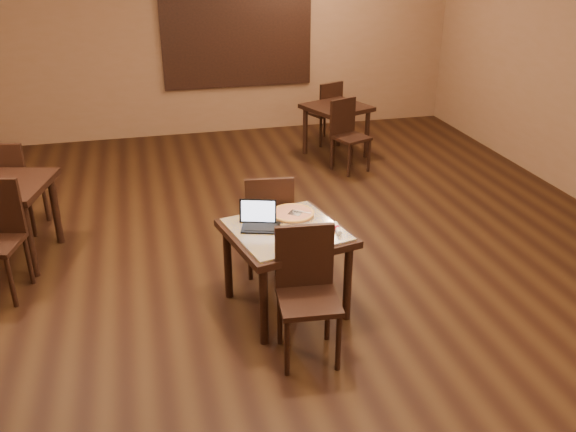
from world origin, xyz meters
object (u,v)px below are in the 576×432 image
object	(u,v)px
tiled_table	(286,240)
other_table_a_chair_far	(326,109)
laptop	(259,220)
pizza_pan	(293,215)
other_table_a	(336,114)
chair_main_far	(269,219)
other_table_a_chair_near	(347,131)
chair_main_near	(307,285)
other_table_b_chair_far	(11,182)
other_table_b	(2,197)

from	to	relation	value
tiled_table	other_table_a_chair_far	world-z (taller)	other_table_a_chair_far
laptop	pizza_pan	xyz separation A→B (m)	(0.32, 0.14, -0.05)
laptop	pizza_pan	world-z (taller)	laptop
other_table_a	chair_main_far	bearing A→B (deg)	-139.71
chair_main_far	other_table_a_chair_near	distance (m)	3.01
chair_main_far	other_table_a_chair_far	size ratio (longest dim) A/B	1.06
chair_main_near	other_table_a	bearing A→B (deg)	74.45
pizza_pan	other_table_a_chair_near	xyz separation A→B (m)	(1.51, 2.89, -0.23)
laptop	other_table_a_chair_near	distance (m)	3.55
pizza_pan	other_table_a_chair_near	distance (m)	3.27
chair_main_near	other_table_a_chair_far	distance (m)	5.15
tiled_table	other_table_a	size ratio (longest dim) A/B	1.07
other_table_a	other_table_a_chair_far	distance (m)	0.57
chair_main_near	other_table_a_chair_far	bearing A→B (deg)	76.38
chair_main_near	other_table_a_chair_far	size ratio (longest dim) A/B	1.07
laptop	tiled_table	bearing A→B (deg)	-8.44
chair_main_near	other_table_a_chair_near	world-z (taller)	chair_main_near
other_table_a	other_table_a_chair_near	world-z (taller)	other_table_a_chair_near
pizza_pan	other_table_a	xyz separation A→B (m)	(1.54, 3.45, -0.15)
other_table_a_chair_near	other_table_a	bearing A→B (deg)	65.64
chair_main_near	laptop	xyz separation A→B (m)	(-0.21, 0.71, 0.24)
chair_main_near	chair_main_far	size ratio (longest dim) A/B	1.01
tiled_table	chair_main_near	size ratio (longest dim) A/B	1.07
laptop	other_table_a_chair_near	size ratio (longest dim) A/B	0.37
pizza_pan	other_table_a	bearing A→B (deg)	65.99
laptop	other_table_b_chair_far	world-z (taller)	other_table_b_chair_far
chair_main_near	pizza_pan	xyz separation A→B (m)	(0.11, 0.85, 0.19)
pizza_pan	other_table_b_chair_far	size ratio (longest dim) A/B	0.37
other_table_a_chair_near	chair_main_near	bearing A→B (deg)	-134.68
chair_main_near	other_table_b	world-z (taller)	chair_main_near
laptop	other_table_b	distance (m)	2.65
other_table_b	other_table_a_chair_far	bearing A→B (deg)	48.05
chair_main_near	chair_main_far	world-z (taller)	chair_main_near
pizza_pan	tiled_table	bearing A→B (deg)	-116.57
other_table_a_chair_near	other_table_b_chair_far	bearing A→B (deg)	172.49
chair_main_far	tiled_table	bearing A→B (deg)	98.18
chair_main_far	other_table_b_chair_far	xyz separation A→B (m)	(-2.44, 1.52, 0.02)
other_table_a_chair_near	other_table_b	xyz separation A→B (m)	(-4.06, -1.61, 0.13)
other_table_a_chair_far	other_table_b	xyz separation A→B (m)	(-4.12, -2.74, 0.13)
laptop	other_table_a_chair_far	size ratio (longest dim) A/B	0.37
other_table_b_chair_far	chair_main_near	bearing A→B (deg)	146.34
tiled_table	other_table_b	xyz separation A→B (m)	(-2.43, 1.52, 0.01)
tiled_table	chair_main_far	world-z (taller)	chair_main_far
laptop	other_table_a	size ratio (longest dim) A/B	0.35
other_table_b	other_table_b_chair_far	bearing A→B (deg)	106.57
other_table_a_chair_near	other_table_a_chair_far	bearing A→B (deg)	65.64
chair_main_near	other_table_a	xyz separation A→B (m)	(1.65, 4.30, 0.04)
pizza_pan	other_table_b	world-z (taller)	other_table_b
chair_main_far	other_table_b	xyz separation A→B (m)	(-2.42, 0.91, 0.10)
laptop	other_table_a_chair_near	world-z (taller)	laptop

